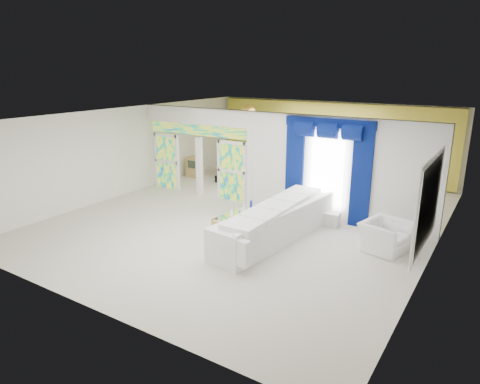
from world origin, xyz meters
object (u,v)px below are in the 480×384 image
Objects in this scene: console_table at (319,217)px; white_sofa at (277,224)px; grand_piano at (247,165)px; coffee_table at (239,220)px; armchair at (385,236)px.

white_sofa is at bearing -105.83° from console_table.
grand_piano reaches higher than console_table.
white_sofa is 1.40m from coffee_table.
grand_piano is (-6.82, 4.63, 0.07)m from armchair.
grand_piano is at bearing 119.60° from coffee_table.
armchair is at bearing 7.76° from coffee_table.
white_sofa reaches higher than console_table.
console_table is (0.48, 1.70, -0.23)m from white_sofa.
white_sofa is at bearing -39.36° from grand_piano.
console_table is at bearing 80.59° from armchair.
armchair is at bearing -22.90° from console_table.
armchair is 8.24m from grand_piano.
console_table reaches higher than coffee_table.
grand_piano is at bearing 69.32° from armchair.
white_sofa is 3.93× the size of armchair.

